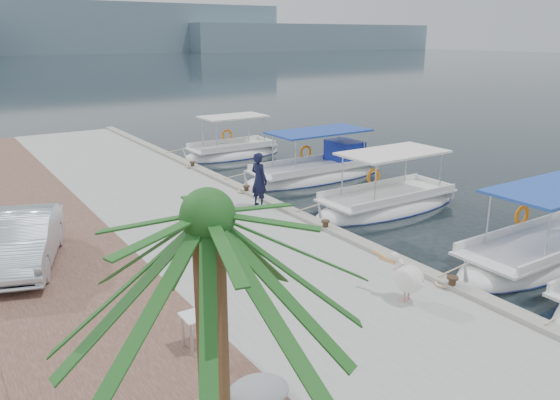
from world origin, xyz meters
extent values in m
plane|color=black|center=(0.00, 0.00, 0.00)|extent=(400.00, 400.00, 0.00)
cube|color=gray|center=(-3.00, 5.00, 0.25)|extent=(6.00, 40.00, 0.50)
cube|color=gray|center=(-0.22, 5.00, 0.56)|extent=(0.44, 40.00, 0.12)
cube|color=brown|center=(-8.00, 5.00, 0.25)|extent=(4.00, 40.00, 0.50)
cube|color=slate|center=(40.00, 210.00, 9.00)|extent=(160.00, 40.00, 18.00)
cube|color=slate|center=(140.00, 200.00, 5.50)|extent=(120.00, 40.00, 11.00)
ellipsoid|color=white|center=(4.51, -3.04, 0.05)|extent=(7.81, 2.43, 1.30)
ellipsoid|color=#152796|center=(4.51, -3.04, 0.03)|extent=(7.85, 2.48, 0.22)
cube|color=white|center=(4.51, -3.04, 0.55)|extent=(6.41, 2.09, 0.08)
cylinder|color=silver|center=(2.75, -3.95, 1.35)|extent=(0.05, 0.05, 1.60)
torus|color=orange|center=(4.81, -1.89, 1.00)|extent=(0.68, 0.12, 0.68)
ellipsoid|color=white|center=(3.98, 3.20, 0.05)|extent=(6.76, 2.42, 1.30)
ellipsoid|color=#152796|center=(3.98, 3.20, 0.03)|extent=(6.79, 2.46, 0.22)
cube|color=white|center=(3.98, 3.20, 0.55)|extent=(5.54, 2.08, 0.08)
cube|color=silver|center=(4.15, 3.20, 2.19)|extent=(4.06, 2.22, 0.08)
cylinder|color=silver|center=(2.46, 2.30, 1.35)|extent=(0.05, 0.05, 1.60)
torus|color=orange|center=(4.28, 4.35, 1.00)|extent=(0.68, 0.12, 0.68)
ellipsoid|color=white|center=(4.49, 8.50, 0.05)|extent=(7.78, 2.49, 1.30)
ellipsoid|color=#152796|center=(4.49, 8.50, 0.03)|extent=(7.82, 2.54, 0.22)
cube|color=white|center=(4.49, 8.50, 0.55)|extent=(6.38, 2.14, 0.08)
cube|color=#1E3C96|center=(4.68, 8.50, 2.19)|extent=(4.67, 2.29, 0.08)
cylinder|color=silver|center=(2.74, 7.57, 1.35)|extent=(0.05, 0.05, 1.60)
torus|color=orange|center=(4.79, 9.69, 1.00)|extent=(0.68, 0.12, 0.68)
cube|color=#152796|center=(6.24, 8.50, 1.10)|extent=(1.20, 1.74, 1.00)
ellipsoid|color=white|center=(3.52, 14.87, 0.05)|extent=(5.84, 2.26, 1.30)
ellipsoid|color=#152796|center=(3.52, 14.87, 0.03)|extent=(5.87, 2.31, 0.22)
cube|color=white|center=(3.52, 14.87, 0.55)|extent=(4.79, 1.94, 0.08)
cube|color=silver|center=(3.66, 14.87, 2.19)|extent=(3.50, 2.08, 0.08)
cylinder|color=silver|center=(2.21, 14.02, 1.35)|extent=(0.05, 0.05, 1.60)
torus|color=orange|center=(3.82, 15.94, 1.00)|extent=(0.68, 0.12, 0.68)
cylinder|color=black|center=(-0.35, -3.50, 0.65)|extent=(0.18, 0.18, 0.30)
cylinder|color=black|center=(-0.35, -3.50, 0.80)|extent=(0.28, 0.28, 0.05)
cylinder|color=black|center=(-0.35, 1.50, 0.65)|extent=(0.18, 0.18, 0.30)
cylinder|color=black|center=(-0.35, 1.50, 0.80)|extent=(0.28, 0.28, 0.05)
cylinder|color=black|center=(-0.35, 6.50, 0.65)|extent=(0.18, 0.18, 0.30)
cylinder|color=black|center=(-0.35, 6.50, 0.80)|extent=(0.28, 0.28, 0.05)
cylinder|color=black|center=(-0.35, 11.50, 0.65)|extent=(0.18, 0.18, 0.30)
cylinder|color=black|center=(-0.35, 11.50, 0.80)|extent=(0.28, 0.28, 0.05)
cylinder|color=tan|center=(-1.78, -3.32, 0.67)|extent=(0.05, 0.05, 0.33)
cylinder|color=tan|center=(-1.62, -3.29, 0.67)|extent=(0.05, 0.05, 0.33)
ellipsoid|color=white|center=(-1.70, -3.31, 1.04)|extent=(0.63, 0.87, 0.62)
cylinder|color=white|center=(-1.76, -3.03, 1.30)|extent=(0.19, 0.31, 0.33)
sphere|color=white|center=(-1.78, -2.93, 1.49)|extent=(0.20, 0.20, 0.20)
cone|color=#EAA566|center=(-1.84, -2.63, 1.39)|extent=(0.22, 0.61, 0.24)
imported|color=black|center=(-0.77, 4.84, 1.49)|extent=(0.62, 0.81, 1.97)
cylinder|color=brown|center=(-8.28, -6.66, 2.59)|extent=(0.34, 0.34, 4.18)
imported|color=silver|center=(-8.74, 3.75, 1.22)|extent=(2.85, 4.63, 1.44)
ellipsoid|color=gray|center=(-6.50, -4.58, 0.70)|extent=(1.10, 0.90, 0.40)
cylinder|color=silver|center=(-6.84, -2.68, 0.85)|extent=(0.06, 0.06, 0.70)
cylinder|color=silver|center=(-6.44, -2.68, 0.85)|extent=(0.06, 0.06, 0.70)
cylinder|color=silver|center=(-6.84, -2.28, 0.85)|extent=(0.06, 0.06, 0.70)
cylinder|color=silver|center=(-6.44, -2.28, 0.85)|extent=(0.06, 0.06, 0.70)
cube|color=white|center=(-6.64, -2.48, 1.21)|extent=(0.55, 0.55, 0.03)
camera|label=1|loc=(-10.48, -11.30, 6.42)|focal=35.00mm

